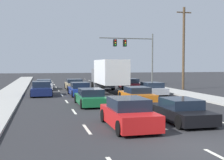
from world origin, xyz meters
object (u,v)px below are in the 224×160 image
at_px(car_black, 180,111).
at_px(car_blue, 80,90).
at_px(car_white, 44,85).
at_px(car_orange, 137,95).
at_px(car_navy, 42,89).
at_px(car_tan, 74,85).
at_px(car_green, 91,98).
at_px(car_maroon, 130,84).
at_px(traffic_signal_mast, 132,48).
at_px(box_truck, 109,74).
at_px(utility_pole_mid, 184,47).
at_px(car_red, 128,114).
at_px(car_silver, 151,89).

bearing_deg(car_black, car_blue, 103.53).
bearing_deg(car_white, car_orange, -62.70).
bearing_deg(car_black, car_navy, 114.77).
height_order(car_tan, car_green, car_tan).
distance_m(car_maroon, traffic_signal_mast, 7.29).
bearing_deg(car_blue, box_truck, 34.66).
bearing_deg(car_white, box_truck, -39.11).
xyz_separation_m(car_blue, car_green, (-0.12, -6.77, -0.01)).
xyz_separation_m(car_blue, car_black, (3.28, -13.62, -0.02)).
distance_m(car_green, car_orange, 3.99).
relative_size(car_orange, utility_pole_mid, 0.45).
distance_m(car_red, car_black, 3.04).
xyz_separation_m(car_white, car_red, (3.46, -21.94, 0.07)).
relative_size(car_navy, car_black, 1.04).
xyz_separation_m(car_white, traffic_signal_mast, (11.89, 3.75, 4.70)).
height_order(car_green, car_silver, car_silver).
height_order(car_red, car_silver, car_red).
bearing_deg(car_silver, car_green, -139.48).
relative_size(car_red, car_orange, 0.96).
distance_m(car_black, utility_pole_mid, 19.99).
distance_m(car_navy, car_black, 16.06).
distance_m(car_green, car_black, 7.66).
xyz_separation_m(car_blue, car_maroon, (6.86, 6.12, 0.00)).
distance_m(car_tan, utility_pole_mid, 13.37).
bearing_deg(utility_pole_mid, car_orange, -133.74).
relative_size(car_navy, box_truck, 0.63).
relative_size(car_green, utility_pole_mid, 0.45).
distance_m(car_red, car_silver, 15.00).
bearing_deg(utility_pole_mid, car_black, -118.28).
height_order(car_orange, car_black, car_orange).
bearing_deg(box_truck, car_white, 140.89).
relative_size(car_navy, traffic_signal_mast, 0.61).
xyz_separation_m(car_orange, car_black, (-0.43, -7.97, -0.01)).
relative_size(car_orange, car_silver, 1.02).
distance_m(car_green, car_maroon, 14.65).
xyz_separation_m(car_silver, traffic_signal_mast, (1.90, 12.17, 4.70)).
height_order(car_green, car_orange, car_green).
bearing_deg(car_black, car_red, -166.72).
bearing_deg(car_green, car_navy, 113.31).
xyz_separation_m(car_black, car_silver, (3.57, 12.81, 0.02)).
height_order(car_tan, car_orange, car_tan).
xyz_separation_m(car_navy, car_orange, (7.16, -6.61, -0.05)).
height_order(car_tan, car_red, car_red).
bearing_deg(car_navy, car_silver, -9.74).
bearing_deg(car_orange, car_red, -111.34).
distance_m(car_white, car_green, 14.69).
bearing_deg(car_green, car_maroon, 61.54).
bearing_deg(car_navy, car_maroon, 26.59).
distance_m(car_blue, utility_pole_mid, 13.72).
distance_m(car_white, utility_pole_mid, 16.75).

